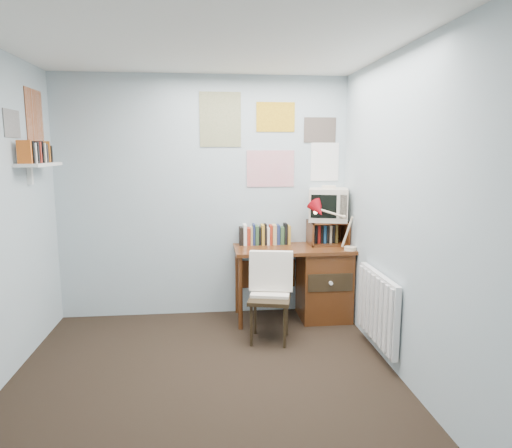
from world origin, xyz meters
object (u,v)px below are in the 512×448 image
Objects in this scene: tv_riser at (328,233)px; crt_tv at (328,203)px; desk_chair at (269,299)px; wall_shelf at (39,165)px; desk_lamp at (351,228)px; desk at (318,280)px; radiator at (378,308)px.

tv_riser is 0.31m from crt_tv.
desk_chair is 2.34m from wall_shelf.
wall_shelf is (-2.84, -0.19, 0.64)m from desk_lamp.
desk_lamp is at bearing 3.76° from wall_shelf.
desk is 0.97m from radiator.
desk_chair is at bearing 155.96° from radiator.
desk_lamp reaches higher than radiator.
crt_tv is at bearing 10.72° from wall_shelf.
crt_tv reaches higher than desk_chair.
tv_riser reaches higher than desk_chair.
desk_chair is 1.98× the size of tv_riser.
desk_lamp is 0.93m from radiator.
desk is 2.72× the size of desk_lamp.
desk is 1.94× the size of wall_shelf.
wall_shelf is at bearing -171.60° from desk.
desk_lamp reaches higher than tv_riser.
wall_shelf reaches higher than desk_chair.
radiator is (0.17, -1.06, -0.78)m from crt_tv.
crt_tv is at bearing 98.86° from radiator.
desk_lamp is at bearing -50.55° from crt_tv.
crt_tv reaches higher than desk_lamp.
crt_tv is at bearing 56.52° from desk_chair.
wall_shelf is at bearing -169.68° from tv_riser.
desk is 0.81m from crt_tv.
radiator is 3.15m from wall_shelf.
wall_shelf is at bearing -171.42° from desk_chair.
desk_lamp reaches higher than desk.
tv_riser is 1.15m from radiator.
radiator is (0.02, -0.74, -0.56)m from desk_lamp.
desk_lamp is at bearing -63.68° from tv_riser.
tv_riser is at bearing 10.32° from wall_shelf.
crt_tv is (0.12, 0.13, 0.79)m from desk.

